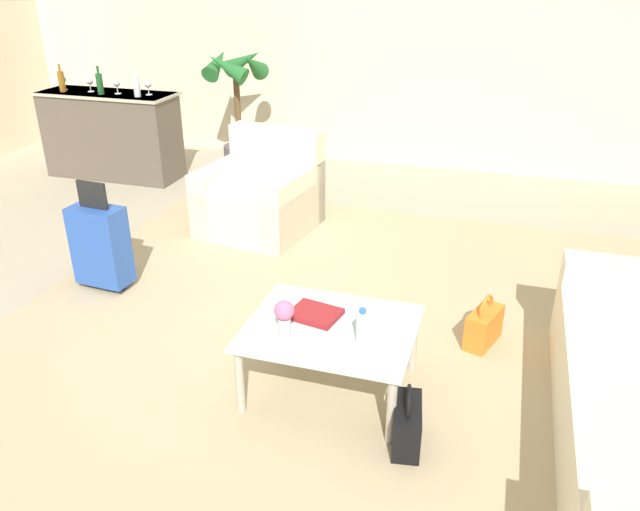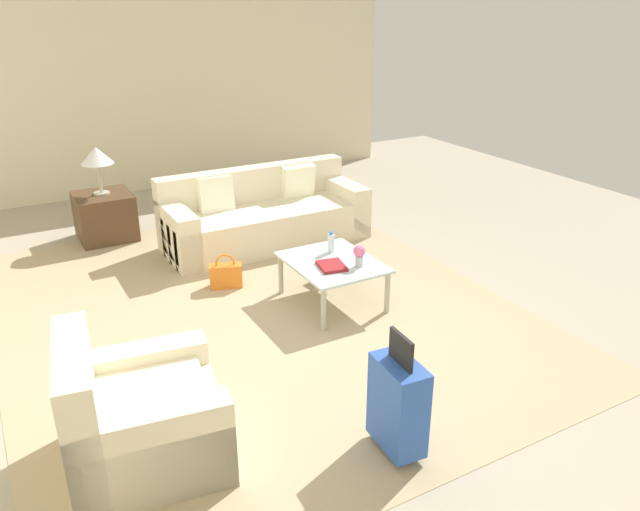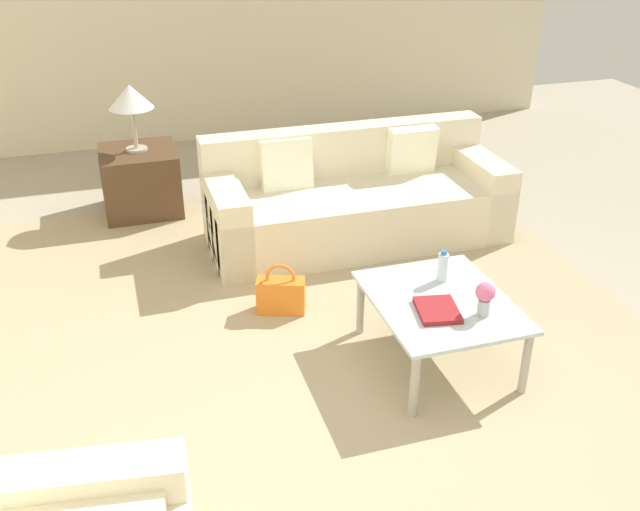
{
  "view_description": "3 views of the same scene",
  "coord_description": "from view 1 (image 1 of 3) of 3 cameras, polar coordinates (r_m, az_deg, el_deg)",
  "views": [
    {
      "loc": [
        1.22,
        -3.36,
        2.28
      ],
      "look_at": [
        0.31,
        -0.43,
        0.82
      ],
      "focal_mm": 35.0,
      "sensor_mm": 36.0,
      "label": 1
    },
    {
      "loc": [
        -4.18,
        2.21,
        2.72
      ],
      "look_at": [
        -0.18,
        -0.04,
        0.79
      ],
      "focal_mm": 35.0,
      "sensor_mm": 36.0,
      "label": 2
    },
    {
      "loc": [
        -2.77,
        1.21,
        2.57
      ],
      "look_at": [
        0.32,
        0.26,
        0.88
      ],
      "focal_mm": 40.0,
      "sensor_mm": 36.0,
      "label": 3
    }
  ],
  "objects": [
    {
      "name": "flower_vase",
      "position": [
        3.38,
        -3.28,
        -5.42
      ],
      "size": [
        0.11,
        0.11,
        0.21
      ],
      "color": "#B2B7BC",
      "rests_on": "coffee_table"
    },
    {
      "name": "wine_glass_leftmost",
      "position": [
        7.77,
        -22.46,
        14.61
      ],
      "size": [
        0.08,
        0.08,
        0.15
      ],
      "color": "silver",
      "rests_on": "bar_console"
    },
    {
      "name": "area_rug",
      "position": [
        4.27,
        6.24,
        -6.97
      ],
      "size": [
        5.2,
        4.4,
        0.01
      ],
      "primitive_type": "cube",
      "color": "tan",
      "rests_on": "ground"
    },
    {
      "name": "wine_bottle_green",
      "position": [
        7.36,
        -19.5,
        14.63
      ],
      "size": [
        0.07,
        0.07,
        0.3
      ],
      "color": "#194C23",
      "rests_on": "bar_console"
    },
    {
      "name": "wine_glass_left_of_centre",
      "position": [
        7.55,
        -20.32,
        14.67
      ],
      "size": [
        0.08,
        0.08,
        0.15
      ],
      "color": "silver",
      "rests_on": "bar_console"
    },
    {
      "name": "wine_bottle_clear",
      "position": [
        7.11,
        -16.43,
        14.68
      ],
      "size": [
        0.07,
        0.07,
        0.3
      ],
      "color": "silver",
      "rests_on": "bar_console"
    },
    {
      "name": "armchair",
      "position": [
        5.8,
        -5.23,
        5.37
      ],
      "size": [
        1.03,
        1.04,
        0.88
      ],
      "color": "beige",
      "rests_on": "ground"
    },
    {
      "name": "ground_plane",
      "position": [
        4.24,
        -2.34,
        -7.15
      ],
      "size": [
        12.0,
        12.0,
        0.0
      ],
      "primitive_type": "plane",
      "color": "#A89E89"
    },
    {
      "name": "wine_glass_right_of_centre",
      "position": [
        7.33,
        -18.1,
        14.7
      ],
      "size": [
        0.08,
        0.08,
        0.15
      ],
      "color": "silver",
      "rests_on": "bar_console"
    },
    {
      "name": "handbag_orange",
      "position": [
        4.2,
        14.75,
        -6.28
      ],
      "size": [
        0.24,
        0.35,
        0.36
      ],
      "color": "orange",
      "rests_on": "ground"
    },
    {
      "name": "coffee_table_book",
      "position": [
        3.59,
        -0.46,
        -5.35
      ],
      "size": [
        0.31,
        0.27,
        0.03
      ],
      "primitive_type": "cube",
      "rotation": [
        0.0,
        0.0,
        -0.19
      ],
      "color": "maroon",
      "rests_on": "coffee_table"
    },
    {
      "name": "wine_glass_rightmost",
      "position": [
        7.18,
        -15.46,
        14.82
      ],
      "size": [
        0.08,
        0.08,
        0.15
      ],
      "color": "silver",
      "rests_on": "bar_console"
    },
    {
      "name": "coffee_table",
      "position": [
        3.53,
        1.02,
        -7.22
      ],
      "size": [
        0.94,
        0.77,
        0.43
      ],
      "color": "silver",
      "rests_on": "ground"
    },
    {
      "name": "potted_palm",
      "position": [
        7.37,
        -7.57,
        13.77
      ],
      "size": [
        0.64,
        0.64,
        1.42
      ],
      "color": "#514C56",
      "rests_on": "ground"
    },
    {
      "name": "wine_bottle_amber",
      "position": [
        7.66,
        -22.56,
        14.53
      ],
      "size": [
        0.07,
        0.07,
        0.3
      ],
      "color": "brown",
      "rests_on": "bar_console"
    },
    {
      "name": "suitcase_blue",
      "position": [
        4.93,
        -19.44,
        0.95
      ],
      "size": [
        0.42,
        0.25,
        0.85
      ],
      "color": "#2851AD",
      "rests_on": "ground"
    },
    {
      "name": "bar_console",
      "position": [
        7.57,
        -18.5,
        10.51
      ],
      "size": [
        1.56,
        0.56,
        0.96
      ],
      "color": "brown",
      "rests_on": "ground"
    },
    {
      "name": "wall_back",
      "position": [
        7.55,
        8.34,
        19.65
      ],
      "size": [
        10.24,
        0.12,
        3.1
      ],
      "primitive_type": "cube",
      "color": "beige",
      "rests_on": "ground"
    },
    {
      "name": "water_bottle",
      "position": [
        3.33,
        3.88,
        -6.52
      ],
      "size": [
        0.06,
        0.06,
        0.2
      ],
      "color": "silver",
      "rests_on": "coffee_table"
    },
    {
      "name": "handbag_black",
      "position": [
        3.34,
        7.94,
        -15.0
      ],
      "size": [
        0.19,
        0.34,
        0.36
      ],
      "color": "black",
      "rests_on": "ground"
    }
  ]
}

